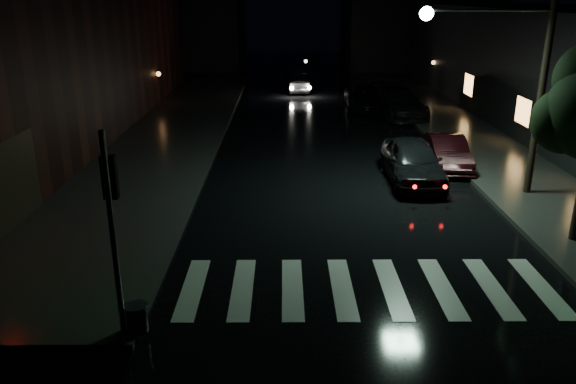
{
  "coord_description": "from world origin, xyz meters",
  "views": [
    {
      "loc": [
        1.0,
        -11.44,
        6.66
      ],
      "look_at": [
        1.11,
        2.92,
        1.6
      ],
      "focal_mm": 35.0,
      "sensor_mm": 36.0,
      "label": 1
    }
  ],
  "objects_px": {
    "parked_car_b": "(447,152)",
    "oncoming_car": "(296,83)",
    "parked_car_c": "(398,102)",
    "parked_car_a": "(412,161)",
    "parked_car_d": "(365,97)"
  },
  "relations": [
    {
      "from": "parked_car_b",
      "to": "oncoming_car",
      "type": "height_order",
      "value": "oncoming_car"
    },
    {
      "from": "parked_car_a",
      "to": "oncoming_car",
      "type": "relative_size",
      "value": 1.17
    },
    {
      "from": "parked_car_b",
      "to": "parked_car_d",
      "type": "height_order",
      "value": "parked_car_d"
    },
    {
      "from": "parked_car_c",
      "to": "parked_car_a",
      "type": "bearing_deg",
      "value": -105.38
    },
    {
      "from": "parked_car_b",
      "to": "parked_car_c",
      "type": "relative_size",
      "value": 0.71
    },
    {
      "from": "oncoming_car",
      "to": "parked_car_c",
      "type": "bearing_deg",
      "value": 117.03
    },
    {
      "from": "parked_car_d",
      "to": "oncoming_car",
      "type": "xyz_separation_m",
      "value": [
        -4.08,
        6.37,
        -0.04
      ]
    },
    {
      "from": "parked_car_b",
      "to": "parked_car_d",
      "type": "distance_m",
      "value": 12.63
    },
    {
      "from": "parked_car_a",
      "to": "parked_car_d",
      "type": "relative_size",
      "value": 0.93
    },
    {
      "from": "parked_car_b",
      "to": "oncoming_car",
      "type": "relative_size",
      "value": 0.98
    },
    {
      "from": "parked_car_d",
      "to": "oncoming_car",
      "type": "bearing_deg",
      "value": 125.6
    },
    {
      "from": "parked_car_c",
      "to": "oncoming_car",
      "type": "bearing_deg",
      "value": 116.11
    },
    {
      "from": "parked_car_a",
      "to": "parked_car_b",
      "type": "height_order",
      "value": "parked_car_a"
    },
    {
      "from": "parked_car_b",
      "to": "parked_car_d",
      "type": "xyz_separation_m",
      "value": [
        -1.6,
        12.53,
        0.05
      ]
    },
    {
      "from": "parked_car_c",
      "to": "parked_car_d",
      "type": "relative_size",
      "value": 1.11
    }
  ]
}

